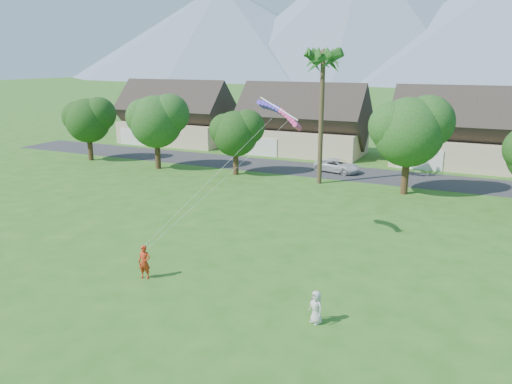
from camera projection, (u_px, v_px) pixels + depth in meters
The scene contains 10 objects.
ground at pixel (160, 327), 22.10m from camera, with size 500.00×500.00×0.00m, color #2D6019.
street at pixel (354, 174), 51.84m from camera, with size 90.00×7.00×0.01m, color #2D2D30.
kite_flyer at pixel (144, 262), 26.81m from camera, with size 0.68×0.45×1.87m, color #B93015.
watcher at pixel (316, 307), 22.25m from camera, with size 0.76×0.50×1.56m, color beige.
parked_car at pixel (337, 166), 52.41m from camera, with size 2.26×4.91×1.36m, color silver.
mountain_ridge at pixel (498, 22), 237.77m from camera, with size 540.00×240.00×70.00m.
houses_row at pixel (379, 130), 58.62m from camera, with size 72.75×8.19×8.86m.
tree_row at pixel (328, 134), 45.73m from camera, with size 62.27×6.67×8.45m.
fan_palm at pixel (323, 56), 44.82m from camera, with size 3.00×3.00×13.80m.
parafoil_kite at pixel (281, 112), 30.42m from camera, with size 3.17×1.22×0.50m.
Camera 1 is at (12.28, -16.13, 11.47)m, focal length 35.00 mm.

